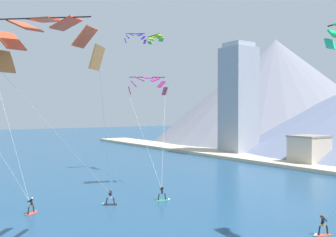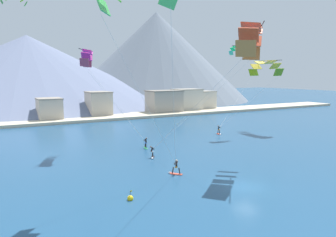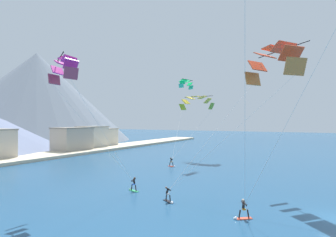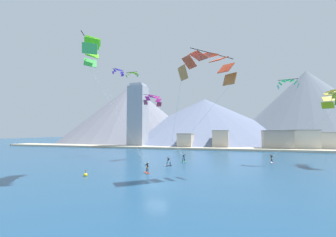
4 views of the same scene
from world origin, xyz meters
name	(u,v)px [view 4 (image 4 of 4)]	position (x,y,z in m)	size (l,w,h in m)	color
ground_plane	(157,186)	(0.00, 0.00, 0.00)	(400.00, 400.00, 0.00)	navy
kitesurfer_near_lead	(147,169)	(-4.23, 7.29, 0.54)	(1.41, 1.60, 1.78)	#E54C33
kitesurfer_near_trail	(184,159)	(-1.36, 21.22, 0.55)	(0.86, 1.78, 1.80)	#33B266
kitesurfer_mid_center	(271,160)	(16.13, 25.15, 0.56)	(0.86, 1.78, 1.81)	#E54C33
kitesurfer_far_left	(168,163)	(-3.20, 15.14, 0.50)	(1.23, 1.70, 1.71)	black
parafoil_kite_near_lead	(92,49)	(-10.98, 2.30, 18.52)	(9.69, 8.19, 18.48)	#4CC359
parafoil_kite_near_trail	(153,99)	(-9.36, 23.93, 14.00)	(9.44, 5.55, 13.73)	#9A3C55
parafoil_kite_mid_center	(334,97)	(27.48, 24.96, 13.14)	(12.39, 8.03, 12.97)	#608D16
parafoil_kite_far_left	(208,65)	(5.53, 5.94, 15.79)	(12.38, 13.22, 16.08)	#BE7334
parafoil_kite_distant_high_outer	(118,71)	(-21.39, 28.79, 22.96)	(2.11, 3.78, 1.77)	purple
parafoil_kite_distant_low_drift	(288,83)	(19.32, 23.73, 16.14)	(3.97, 1.52, 1.78)	#2DC59A
parafoil_kite_distant_mid_solo	(132,74)	(-18.21, 30.75, 22.51)	(3.76, 1.00, 1.29)	green
race_marker_buoy	(85,175)	(-11.75, 2.42, 0.16)	(0.56, 0.56, 1.02)	yellow
shoreline_strip	(209,148)	(0.00, 57.76, 0.35)	(180.00, 10.00, 0.70)	beige
shore_building_harbour_front	(277,140)	(23.11, 60.39, 3.45)	(9.79, 6.99, 6.88)	#A89E8E
shore_building_promenade_mid	(186,141)	(-9.27, 59.81, 2.89)	(5.73, 6.62, 5.76)	beige
shore_building_quay_east	(221,139)	(3.85, 62.08, 3.48)	(6.04, 7.21, 6.93)	beige
shore_building_quay_west	(329,141)	(39.36, 62.56, 3.13)	(5.97, 5.32, 6.24)	beige
shore_building_old_town	(305,140)	(32.04, 61.88, 3.54)	(8.41, 6.49, 7.07)	beige
highrise_tower	(138,116)	(-30.44, 62.16, 13.21)	(7.00, 7.00, 26.84)	#999EA8
mountain_peak_west_ridge	(205,121)	(-8.19, 110.44, 13.10)	(108.49, 108.49, 26.21)	slate
mountain_peak_central_summit	(307,107)	(46.98, 111.82, 19.87)	(83.75, 83.75, 39.74)	slate
mountain_peak_east_shoulder	(131,113)	(-53.54, 103.26, 17.93)	(86.05, 86.05, 35.87)	slate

